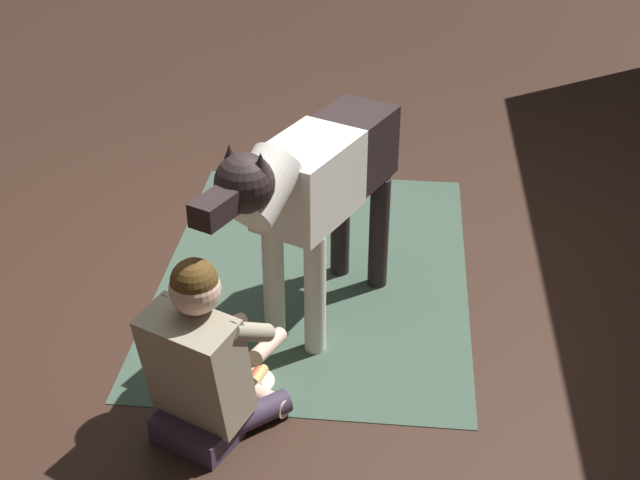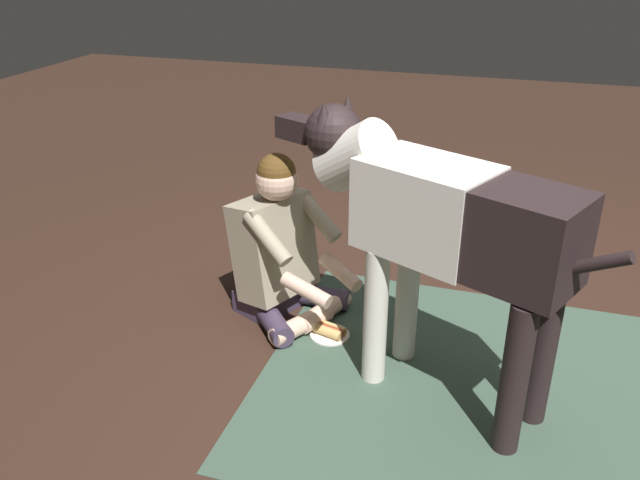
% 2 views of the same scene
% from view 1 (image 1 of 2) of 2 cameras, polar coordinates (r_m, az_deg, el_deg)
% --- Properties ---
extents(ground_plane, '(13.45, 13.45, 0.00)m').
position_cam_1_polar(ground_plane, '(4.66, -1.83, -3.69)').
color(ground_plane, '#342119').
extents(area_rug, '(2.33, 1.68, 0.01)m').
position_cam_1_polar(area_rug, '(4.83, -0.29, -2.15)').
color(area_rug, '#384D3F').
rests_on(area_rug, ground).
extents(person_sitting_on_floor, '(0.71, 0.62, 0.88)m').
position_cam_1_polar(person_sitting_on_floor, '(3.67, -7.69, -8.06)').
color(person_sitting_on_floor, '#3F3249').
rests_on(person_sitting_on_floor, ground).
extents(large_dog, '(1.49, 0.80, 1.21)m').
position_cam_1_polar(large_dog, '(4.04, -0.36, 3.70)').
color(large_dog, silver).
rests_on(large_dog, ground).
extents(hot_dog_on_plate, '(0.20, 0.20, 0.06)m').
position_cam_1_polar(hot_dog_on_plate, '(4.09, -4.44, -9.11)').
color(hot_dog_on_plate, silver).
rests_on(hot_dog_on_plate, ground).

